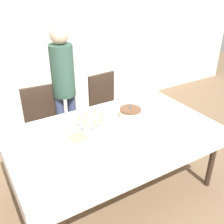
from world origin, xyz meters
The scene contains 13 objects.
ground_plane centered at (0.00, 0.00, 0.00)m, with size 12.00×12.00×0.00m, color brown.
wall_back centered at (0.00, 1.93, 1.35)m, with size 8.00×0.05×2.70m.
dining_table centered at (0.00, 0.00, 0.65)m, with size 2.04×1.18×0.75m.
dining_chair_far_left centered at (-0.44, 0.91, 0.53)m, with size 0.45×0.45×0.96m.
dining_chair_far_right centered at (0.44, 0.91, 0.53)m, with size 0.46×0.46×0.96m.
birthday_cake centered at (0.30, 0.13, 0.81)m, with size 0.23×0.23×0.18m.
champagne_tray centered at (-0.15, 0.15, 0.83)m, with size 0.36×0.36×0.18m.
plate_stack_main centered at (-0.01, -0.28, 0.77)m, with size 0.27×0.27×0.03m.
plate_stack_dessert centered at (0.07, -0.05, 0.77)m, with size 0.19×0.19×0.03m.
cake_knife centered at (0.31, -0.04, 0.76)m, with size 0.30×0.08×0.00m.
fork_pile centered at (-0.39, -0.12, 0.76)m, with size 0.17×0.07×0.02m.
napkin_pile centered at (-0.35, 0.06, 0.76)m, with size 0.15×0.15×0.01m.
person_standing centered at (-0.12, 0.97, 0.99)m, with size 0.28×0.28×1.64m.
Camera 1 is at (-1.15, -1.90, 2.13)m, focal length 42.00 mm.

